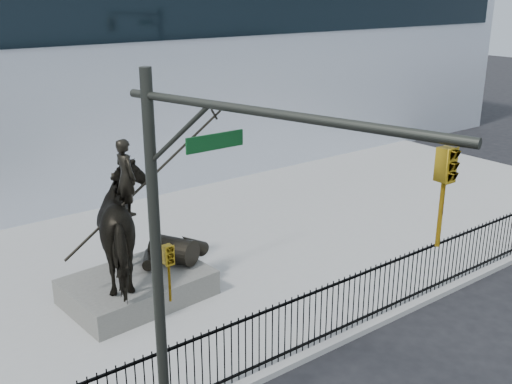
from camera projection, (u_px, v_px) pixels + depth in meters
ground at (426, 338)px, 14.52m from camera, size 120.00×120.00×0.00m
plaza at (253, 243)px, 19.78m from camera, size 30.00×12.00×0.15m
building at (87, 68)px, 28.16m from camera, size 44.00×14.00×9.00m
picket_fence at (389, 286)px, 15.17m from camera, size 22.10×0.10×1.50m
statue_plinth at (138, 287)px, 15.97m from camera, size 3.81×2.76×0.68m
equestrian_statue at (136, 225)px, 15.44m from camera, size 4.64×3.05×3.94m
traffic_signal_left at (198, 273)px, 8.89m from camera, size 1.52×4.84×7.00m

